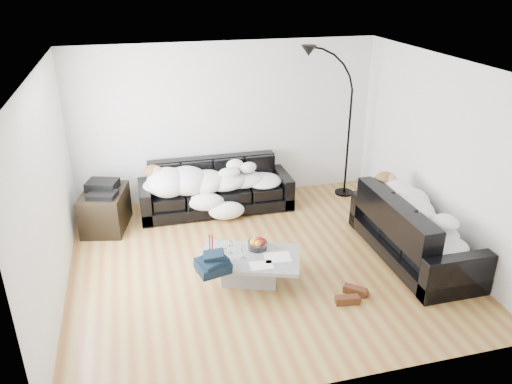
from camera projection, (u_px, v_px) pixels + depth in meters
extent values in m
plane|color=#945A2C|center=(262.00, 261.00, 6.73)|extent=(5.00, 5.00, 0.00)
cube|color=silver|center=(226.00, 123.00, 8.18)|extent=(5.00, 0.02, 2.60)
cube|color=silver|center=(49.00, 193.00, 5.63)|extent=(0.02, 4.50, 2.60)
cube|color=silver|center=(440.00, 155.00, 6.77)|extent=(0.02, 4.50, 2.60)
plane|color=white|center=(263.00, 66.00, 5.66)|extent=(5.00, 5.00, 0.00)
cube|color=black|center=(216.00, 187.00, 8.04)|extent=(2.43, 0.84, 0.79)
cube|color=black|center=(415.00, 228.00, 6.69)|extent=(0.91, 2.12, 0.86)
ellipsoid|color=#0E6767|center=(389.00, 190.00, 7.14)|extent=(0.42, 0.38, 0.20)
cube|color=#939699|center=(250.00, 268.00, 6.26)|extent=(1.40, 1.09, 0.36)
cylinder|color=white|center=(258.00, 243.00, 6.32)|extent=(0.28, 0.28, 0.15)
cylinder|color=white|center=(230.00, 247.00, 6.21)|extent=(0.09, 0.09, 0.18)
cylinder|color=white|center=(224.00, 254.00, 6.07)|extent=(0.08, 0.08, 0.16)
cylinder|color=white|center=(243.00, 252.00, 6.10)|extent=(0.08, 0.08, 0.18)
cylinder|color=maroon|center=(210.00, 243.00, 6.24)|extent=(0.05, 0.05, 0.23)
cylinder|color=maroon|center=(212.00, 243.00, 6.24)|extent=(0.05, 0.05, 0.23)
cube|color=silver|center=(277.00, 257.00, 6.15)|extent=(0.35, 0.28, 0.01)
cube|color=silver|center=(261.00, 265.00, 5.98)|extent=(0.29, 0.22, 0.01)
cube|color=black|center=(105.00, 210.00, 7.50)|extent=(0.77, 0.98, 0.60)
cube|color=black|center=(102.00, 188.00, 7.36)|extent=(0.52, 0.46, 0.13)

